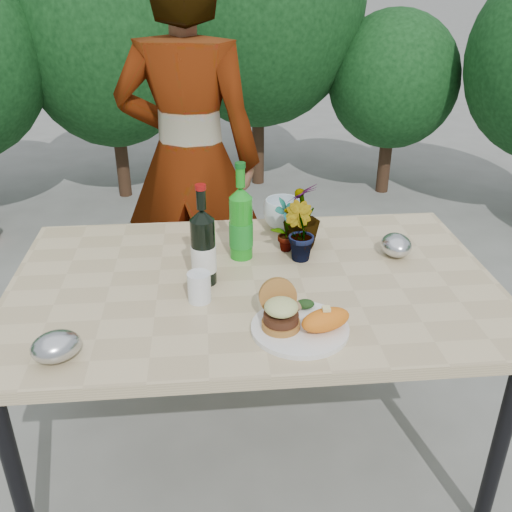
{
  "coord_description": "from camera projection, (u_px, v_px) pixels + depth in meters",
  "views": [
    {
      "loc": [
        -0.14,
        -1.63,
        1.68
      ],
      "look_at": [
        0.0,
        -0.08,
        0.88
      ],
      "focal_mm": 40.0,
      "sensor_mm": 36.0,
      "label": 1
    }
  ],
  "objects": [
    {
      "name": "foil_packet_left",
      "position": [
        56.0,
        346.0,
        1.49
      ],
      "size": [
        0.17,
        0.16,
        0.08
      ],
      "primitive_type": "ellipsoid",
      "rotation": [
        0.0,
        0.0,
        0.47
      ],
      "color": "#B0B3B7",
      "rests_on": "patio_table"
    },
    {
      "name": "ground",
      "position": [
        254.0,
        447.0,
        2.23
      ],
      "size": [
        80.0,
        80.0,
        0.0
      ],
      "primitive_type": "plane",
      "color": "slate",
      "rests_on": "ground"
    },
    {
      "name": "seedling_left",
      "position": [
        286.0,
        226.0,
        2.03
      ],
      "size": [
        0.12,
        0.12,
        0.2
      ],
      "primitive_type": "imported",
      "rotation": [
        0.0,
        0.0,
        0.79
      ],
      "color": "#21551D",
      "rests_on": "patio_table"
    },
    {
      "name": "person",
      "position": [
        190.0,
        162.0,
        2.56
      ],
      "size": [
        0.72,
        0.54,
        1.78
      ],
      "primitive_type": "imported",
      "rotation": [
        0.0,
        0.0,
        2.95
      ],
      "color": "#9E624F",
      "rests_on": "ground"
    },
    {
      "name": "grilled_veg",
      "position": [
        301.0,
        305.0,
        1.69
      ],
      "size": [
        0.08,
        0.05,
        0.03
      ],
      "color": "olive",
      "rests_on": "dinner_plate"
    },
    {
      "name": "patio_table",
      "position": [
        254.0,
        295.0,
        1.91
      ],
      "size": [
        1.6,
        1.0,
        0.75
      ],
      "color": "#C9B386",
      "rests_on": "ground"
    },
    {
      "name": "wine_bottle",
      "position": [
        203.0,
        248.0,
        1.81
      ],
      "size": [
        0.08,
        0.08,
        0.34
      ],
      "rotation": [
        0.0,
        0.0,
        0.01
      ],
      "color": "black",
      "rests_on": "patio_table"
    },
    {
      "name": "foil_packet_right",
      "position": [
        396.0,
        245.0,
        2.03
      ],
      "size": [
        0.11,
        0.13,
        0.08
      ],
      "primitive_type": "ellipsoid",
      "rotation": [
        0.0,
        0.0,
        1.55
      ],
      "color": "silver",
      "rests_on": "patio_table"
    },
    {
      "name": "dinner_plate",
      "position": [
        300.0,
        328.0,
        1.62
      ],
      "size": [
        0.28,
        0.28,
        0.01
      ],
      "primitive_type": "cylinder",
      "color": "white",
      "rests_on": "patio_table"
    },
    {
      "name": "seedling_mid",
      "position": [
        299.0,
        232.0,
        1.97
      ],
      "size": [
        0.14,
        0.15,
        0.21
      ],
      "primitive_type": "imported",
      "rotation": [
        0.0,
        0.0,
        2.24
      ],
      "color": "#24551D",
      "rests_on": "patio_table"
    },
    {
      "name": "seedling_right",
      "position": [
        302.0,
        215.0,
        2.06
      ],
      "size": [
        0.19,
        0.19,
        0.24
      ],
      "primitive_type": "imported",
      "rotation": [
        0.0,
        0.0,
        4.03
      ],
      "color": "#24581E",
      "rests_on": "patio_table"
    },
    {
      "name": "blue_bowl",
      "position": [
        283.0,
        214.0,
        2.23
      ],
      "size": [
        0.17,
        0.17,
        0.12
      ],
      "primitive_type": "imported",
      "rotation": [
        0.0,
        0.0,
        0.14
      ],
      "color": "silver",
      "rests_on": "patio_table"
    },
    {
      "name": "sweet_potato",
      "position": [
        326.0,
        320.0,
        1.59
      ],
      "size": [
        0.17,
        0.12,
        0.06
      ],
      "primitive_type": "ellipsoid",
      "rotation": [
        0.0,
        0.0,
        0.35
      ],
      "color": "orange",
      "rests_on": "dinner_plate"
    },
    {
      "name": "sparkling_water",
      "position": [
        241.0,
        224.0,
        1.97
      ],
      "size": [
        0.08,
        0.08,
        0.35
      ],
      "rotation": [
        0.0,
        0.0,
        -0.13
      ],
      "color": "#1A901C",
      "rests_on": "patio_table"
    },
    {
      "name": "plastic_cup",
      "position": [
        199.0,
        287.0,
        1.75
      ],
      "size": [
        0.07,
        0.07,
        0.09
      ],
      "primitive_type": "cylinder",
      "color": "white",
      "rests_on": "patio_table"
    },
    {
      "name": "shrub_hedge",
      "position": [
        217.0,
        62.0,
        3.26
      ],
      "size": [
        6.97,
        5.18,
        2.37
      ],
      "color": "#382316",
      "rests_on": "ground"
    },
    {
      "name": "burger_stack",
      "position": [
        280.0,
        310.0,
        1.61
      ],
      "size": [
        0.11,
        0.16,
        0.11
      ],
      "color": "#B7722D",
      "rests_on": "dinner_plate"
    }
  ]
}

